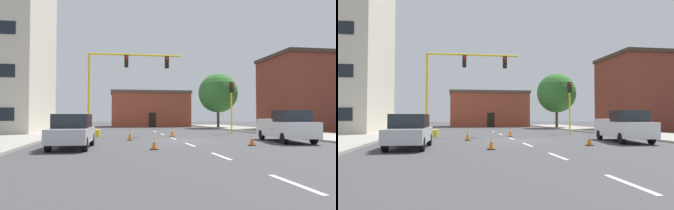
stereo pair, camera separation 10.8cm
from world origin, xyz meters
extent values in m
plane|color=#424244|center=(0.00, 0.00, 0.00)|extent=(160.00, 160.00, 0.00)
cube|color=#9E998E|center=(-11.85, 8.00, 0.07)|extent=(6.00, 56.00, 0.14)
cube|color=#9E998E|center=(11.85, 8.00, 0.07)|extent=(6.00, 56.00, 0.14)
cube|color=silver|center=(0.00, -14.00, 0.00)|extent=(0.16, 2.40, 0.01)
cube|color=silver|center=(0.00, -8.50, 0.00)|extent=(0.16, 2.40, 0.01)
cube|color=silver|center=(0.00, -3.00, 0.00)|extent=(0.16, 2.40, 0.01)
cube|color=silver|center=(0.00, 2.50, 0.00)|extent=(0.16, 2.40, 0.01)
cube|color=silver|center=(0.00, 8.00, 0.00)|extent=(0.16, 2.40, 0.01)
cube|color=silver|center=(0.00, 13.50, 0.00)|extent=(0.16, 2.40, 0.01)
cube|color=brown|center=(1.31, 31.40, 2.61)|extent=(12.12, 7.64, 5.23)
cube|color=#4C4238|center=(1.31, 31.40, 5.43)|extent=(12.42, 7.94, 0.40)
cube|color=black|center=(1.31, 27.55, 1.10)|extent=(1.10, 0.06, 2.20)
cube|color=brown|center=(19.90, 13.09, 4.11)|extent=(13.30, 8.27, 8.22)
cube|color=#3D2D23|center=(19.90, 13.09, 8.42)|extent=(13.60, 8.57, 0.40)
cube|color=yellow|center=(-6.38, 5.73, 0.28)|extent=(1.80, 1.20, 0.55)
cylinder|color=yellow|center=(-6.38, 5.73, 3.65)|extent=(0.20, 0.20, 6.20)
cylinder|color=yellow|center=(-2.60, 5.73, 6.75)|extent=(7.55, 0.16, 0.16)
cube|color=black|center=(-3.36, 5.73, 6.18)|extent=(0.32, 0.36, 0.95)
sphere|color=red|center=(-3.36, 5.54, 6.45)|extent=(0.20, 0.20, 0.20)
sphere|color=#38280A|center=(-3.36, 5.54, 6.17)|extent=(0.20, 0.20, 0.20)
sphere|color=black|center=(-3.36, 5.54, 5.89)|extent=(0.20, 0.20, 0.20)
cube|color=black|center=(0.04, 5.73, 6.18)|extent=(0.32, 0.36, 0.95)
sphere|color=red|center=(0.04, 5.54, 6.45)|extent=(0.20, 0.20, 0.20)
sphere|color=#38280A|center=(0.04, 5.54, 6.17)|extent=(0.20, 0.20, 0.20)
sphere|color=black|center=(0.04, 5.54, 5.89)|extent=(0.20, 0.20, 0.20)
cylinder|color=yellow|center=(6.41, 7.51, 2.40)|extent=(0.14, 0.14, 4.80)
cube|color=black|center=(6.41, 7.51, 4.33)|extent=(0.32, 0.36, 0.95)
sphere|color=red|center=(6.41, 7.32, 4.60)|extent=(0.20, 0.20, 0.20)
sphere|color=#38280A|center=(6.41, 7.32, 4.32)|extent=(0.20, 0.20, 0.20)
sphere|color=black|center=(6.41, 7.32, 4.04)|extent=(0.20, 0.20, 0.20)
cylinder|color=#4C3823|center=(9.82, 21.92, 1.42)|extent=(0.36, 0.36, 2.83)
sphere|color=#33702D|center=(9.82, 21.92, 4.86)|extent=(5.41, 5.41, 5.41)
cube|color=white|center=(6.53, -1.90, 0.81)|extent=(2.53, 5.57, 0.95)
cube|color=#1E2328|center=(6.45, -2.79, 1.64)|extent=(2.01, 1.97, 0.70)
cube|color=white|center=(6.65, -0.71, 1.37)|extent=(2.27, 2.99, 0.16)
cylinder|color=black|center=(7.25, -3.81, 0.34)|extent=(0.29, 0.70, 0.68)
cylinder|color=black|center=(5.46, -3.63, 0.34)|extent=(0.29, 0.70, 0.68)
cylinder|color=black|center=(7.61, -0.16, 0.34)|extent=(0.29, 0.70, 0.68)
cylinder|color=black|center=(5.82, 0.02, 0.34)|extent=(0.29, 0.70, 0.68)
cube|color=#B7B7BC|center=(-6.40, -4.26, 0.69)|extent=(2.00, 4.56, 0.70)
cube|color=#1E2328|center=(-6.40, -4.16, 1.39)|extent=(1.78, 2.36, 0.70)
cylinder|color=black|center=(-7.18, -2.71, 0.34)|extent=(0.24, 0.69, 0.68)
cylinder|color=black|center=(-5.53, -2.76, 0.34)|extent=(0.24, 0.69, 0.68)
cylinder|color=black|center=(-7.28, -5.76, 0.34)|extent=(0.24, 0.69, 0.68)
cylinder|color=black|center=(-5.63, -5.82, 0.34)|extent=(0.24, 0.69, 0.68)
cube|color=black|center=(3.26, -4.16, 0.02)|extent=(0.36, 0.36, 0.04)
cone|color=orange|center=(3.26, -4.16, 0.33)|extent=(0.28, 0.28, 0.58)
cylinder|color=white|center=(3.26, -4.16, 0.40)|extent=(0.19, 0.19, 0.08)
cube|color=black|center=(0.18, 3.81, 0.02)|extent=(0.36, 0.36, 0.04)
cone|color=orange|center=(0.18, 3.81, 0.41)|extent=(0.28, 0.28, 0.74)
cylinder|color=white|center=(0.18, 3.81, 0.50)|extent=(0.19, 0.19, 0.08)
cube|color=black|center=(-2.37, -5.49, 0.02)|extent=(0.36, 0.36, 0.04)
cone|color=orange|center=(-2.37, -5.49, 0.32)|extent=(0.28, 0.28, 0.57)
cylinder|color=white|center=(-2.37, -5.49, 0.39)|extent=(0.19, 0.19, 0.08)
cube|color=black|center=(-3.25, 0.85, 0.02)|extent=(0.36, 0.36, 0.04)
cone|color=orange|center=(-3.25, 0.85, 0.37)|extent=(0.28, 0.28, 0.67)
cylinder|color=white|center=(-3.25, 0.85, 0.46)|extent=(0.19, 0.19, 0.08)
camera|label=1|loc=(-4.28, -21.31, 1.62)|focal=34.83mm
camera|label=2|loc=(-4.18, -21.33, 1.62)|focal=34.83mm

